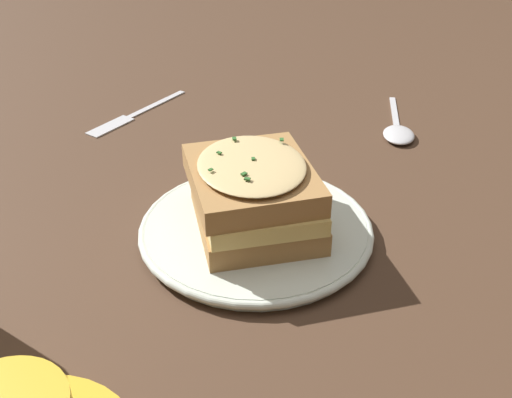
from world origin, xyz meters
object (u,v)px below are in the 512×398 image
Objects in this scene: dinner_plate at (256,229)px; fork at (128,117)px; sandwich at (254,194)px; spoon at (398,132)px.

dinner_plate reaches higher than fork.
fork is (0.04, -0.33, -0.01)m from dinner_plate.
fork is at bearing -82.83° from sandwich.
spoon is at bearing -155.05° from sandwich.
fork is 1.13× the size of spoon.
dinner_plate is 1.39× the size of fork.
spoon is (-0.27, -0.12, -0.04)m from sandwich.
spoon is at bearing -154.76° from dinner_plate.
spoon reaches higher than fork.
dinner_plate is 0.33m from fork.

